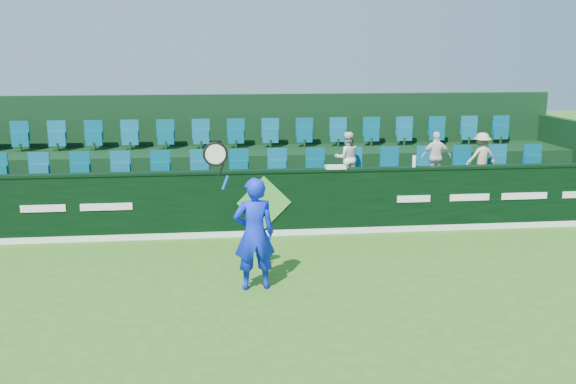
{
  "coord_description": "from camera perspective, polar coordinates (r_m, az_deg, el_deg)",
  "views": [
    {
      "loc": [
        -0.93,
        -8.63,
        3.68
      ],
      "look_at": [
        0.36,
        2.8,
        1.15
      ],
      "focal_mm": 40.0,
      "sensor_mm": 36.0,
      "label": 1
    }
  ],
  "objects": [
    {
      "name": "towel",
      "position": [
        13.06,
        4.23,
        2.23
      ],
      "size": [
        0.4,
        0.26,
        0.06
      ],
      "primitive_type": "cube",
      "color": "white",
      "rests_on": "sponsor_hoarding"
    },
    {
      "name": "stand_rear",
      "position": [
        16.29,
        -3.11,
        3.69
      ],
      "size": [
        16.0,
        4.1,
        2.6
      ],
      "color": "black",
      "rests_on": "ground"
    },
    {
      "name": "spectator_left",
      "position": [
        14.23,
        5.26,
        3.04
      ],
      "size": [
        0.58,
        0.47,
        1.15
      ],
      "primitive_type": "imported",
      "rotation": [
        0.0,
        0.0,
        3.2
      ],
      "color": "white",
      "rests_on": "stand_tier_front"
    },
    {
      "name": "seat_row_back",
      "position": [
        16.09,
        -3.09,
        4.96
      ],
      "size": [
        13.5,
        0.5,
        0.6
      ],
      "primitive_type": "cube",
      "color": "#0D5B79",
      "rests_on": "stand_tier_back"
    },
    {
      "name": "spectator_middle",
      "position": [
        14.78,
        13.03,
        3.08
      ],
      "size": [
        0.69,
        0.34,
        1.13
      ],
      "primitive_type": "imported",
      "rotation": [
        0.0,
        0.0,
        3.04
      ],
      "color": "white",
      "rests_on": "stand_tier_front"
    },
    {
      "name": "sponsor_hoarding",
      "position": [
        13.01,
        -2.17,
        -0.96
      ],
      "size": [
        16.0,
        0.25,
        1.35
      ],
      "color": "black",
      "rests_on": "ground"
    },
    {
      "name": "stand_tier_back",
      "position": [
        15.95,
        -2.99,
        1.43
      ],
      "size": [
        16.0,
        1.8,
        1.3
      ],
      "primitive_type": "cube",
      "color": "black",
      "rests_on": "ground"
    },
    {
      "name": "stand_tier_front",
      "position": [
        14.15,
        -2.5,
        -1.01
      ],
      "size": [
        16.0,
        2.0,
        0.8
      ],
      "primitive_type": "cube",
      "color": "black",
      "rests_on": "ground"
    },
    {
      "name": "seat_row_front",
      "position": [
        14.39,
        -2.64,
        2.07
      ],
      "size": [
        13.5,
        0.5,
        0.6
      ],
      "primitive_type": "cube",
      "color": "#0D5B79",
      "rests_on": "stand_tier_front"
    },
    {
      "name": "ground",
      "position": [
        9.43,
        -0.28,
        -10.57
      ],
      "size": [
        60.0,
        60.0,
        0.0
      ],
      "primitive_type": "plane",
      "color": "#376D19",
      "rests_on": "ground"
    },
    {
      "name": "drinks_bottle",
      "position": [
        13.44,
        11.15,
        2.71
      ],
      "size": [
        0.08,
        0.08,
        0.24
      ],
      "primitive_type": "cylinder",
      "color": "white",
      "rests_on": "sponsor_hoarding"
    },
    {
      "name": "spectator_right",
      "position": [
        15.17,
        16.81,
        3.02
      ],
      "size": [
        0.75,
        0.49,
        1.09
      ],
      "primitive_type": "imported",
      "rotation": [
        0.0,
        0.0,
        3.27
      ],
      "color": "#C9AF8E",
      "rests_on": "stand_tier_front"
    },
    {
      "name": "tennis_player",
      "position": [
        10.02,
        -3.05,
        -3.65
      ],
      "size": [
        1.16,
        0.49,
        2.42
      ],
      "color": "#0E24EE",
      "rests_on": "ground"
    }
  ]
}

